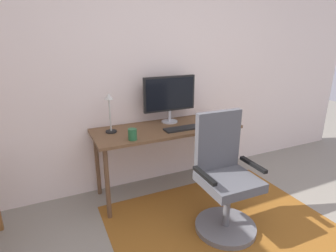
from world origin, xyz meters
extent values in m
cube|color=silver|center=(0.00, 2.20, 1.30)|extent=(6.00, 0.10, 2.60)
cube|color=brown|center=(0.17, 1.09, 0.00)|extent=(1.96, 1.45, 0.01)
cube|color=brown|center=(-0.03, 1.83, 0.73)|extent=(1.54, 0.59, 0.03)
cylinder|color=brown|center=(-0.74, 1.60, 0.36)|extent=(0.04, 0.04, 0.72)
cylinder|color=brown|center=(0.69, 1.60, 0.36)|extent=(0.04, 0.04, 0.72)
cylinder|color=brown|center=(-0.74, 2.07, 0.36)|extent=(0.04, 0.04, 0.72)
cylinder|color=brown|center=(0.69, 2.07, 0.36)|extent=(0.04, 0.04, 0.72)
cylinder|color=#B2B2B7|center=(0.08, 1.99, 0.75)|extent=(0.18, 0.18, 0.01)
cylinder|color=#B2B2B7|center=(0.08, 1.99, 0.82)|extent=(0.04, 0.04, 0.12)
cube|color=black|center=(0.08, 1.99, 1.07)|extent=(0.60, 0.04, 0.38)
cube|color=black|center=(0.08, 1.97, 1.07)|extent=(0.56, 0.00, 0.34)
cube|color=black|center=(0.11, 1.70, 0.76)|extent=(0.43, 0.13, 0.02)
ellipsoid|color=black|center=(0.45, 1.75, 0.76)|extent=(0.06, 0.10, 0.03)
cylinder|color=#235D35|center=(-0.47, 1.63, 0.80)|extent=(0.08, 0.08, 0.11)
cube|color=black|center=(0.62, 1.72, 0.75)|extent=(0.09, 0.15, 0.01)
cylinder|color=black|center=(-0.60, 1.92, 0.75)|extent=(0.11, 0.11, 0.01)
cylinder|color=beige|center=(-0.60, 1.92, 0.92)|extent=(0.02, 0.02, 0.32)
cone|color=beige|center=(-0.60, 1.92, 1.11)|extent=(0.08, 0.08, 0.06)
cylinder|color=slate|center=(0.17, 0.99, 0.03)|extent=(0.54, 0.54, 0.05)
cylinder|color=slate|center=(0.17, 0.99, 0.25)|extent=(0.06, 0.06, 0.40)
cube|color=#4C4C51|center=(0.17, 0.99, 0.49)|extent=(0.46, 0.46, 0.08)
cube|color=#4C4C51|center=(0.17, 1.19, 0.79)|extent=(0.43, 0.07, 0.53)
cube|color=black|center=(-0.08, 1.00, 0.60)|extent=(0.05, 0.32, 0.03)
cube|color=black|center=(0.41, 0.99, 0.60)|extent=(0.05, 0.32, 0.03)
camera|label=1|loc=(-1.16, -0.65, 1.65)|focal=29.07mm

